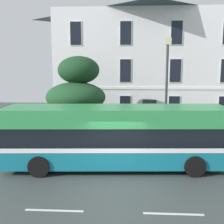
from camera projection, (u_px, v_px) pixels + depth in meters
name	position (u px, v px, depth m)	size (l,w,h in m)	color
ground_plane	(117.00, 178.00, 11.94)	(60.00, 56.00, 0.18)	#3E4544
georgian_townhouse	(146.00, 58.00, 26.74)	(16.08, 11.19, 11.38)	silver
iron_verge_railing	(160.00, 145.00, 14.95)	(16.44, 0.04, 0.97)	black
evergreen_tree	(76.00, 105.00, 18.17)	(4.69, 4.69, 5.49)	#423328
single_decker_bus	(117.00, 136.00, 12.98)	(10.63, 3.07, 2.98)	#166F84
street_lamp_post	(167.00, 87.00, 15.14)	(0.36, 0.24, 6.31)	#333338
litter_bin	(89.00, 140.00, 15.66)	(0.57, 0.57, 1.19)	black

